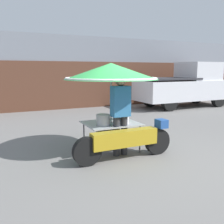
# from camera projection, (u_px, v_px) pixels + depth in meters

# --- Properties ---
(ground_plane) EXTENTS (36.00, 36.00, 0.00)m
(ground_plane) POSITION_uv_depth(u_px,v_px,m) (142.00, 155.00, 5.29)
(ground_plane) COLOR slate
(shopfront_building) EXTENTS (28.00, 2.06, 3.32)m
(shopfront_building) POSITION_uv_depth(u_px,v_px,m) (56.00, 73.00, 12.04)
(shopfront_building) COLOR gray
(shopfront_building) RESTS_ON ground
(vendor_motorcycle_cart) EXTENTS (2.14, 2.02, 1.93)m
(vendor_motorcycle_cart) POSITION_uv_depth(u_px,v_px,m) (112.00, 82.00, 5.31)
(vendor_motorcycle_cart) COLOR black
(vendor_motorcycle_cart) RESTS_ON ground
(vendor_person) EXTENTS (0.38, 0.23, 1.69)m
(vendor_person) POSITION_uv_depth(u_px,v_px,m) (120.00, 111.00, 5.15)
(vendor_person) COLOR #2D2D33
(vendor_person) RESTS_ON ground
(pickup_truck) EXTENTS (4.88, 1.77, 2.14)m
(pickup_truck) POSITION_uv_depth(u_px,v_px,m) (187.00, 86.00, 12.07)
(pickup_truck) COLOR black
(pickup_truck) RESTS_ON ground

